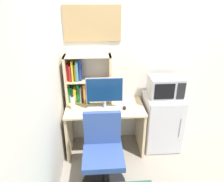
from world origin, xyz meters
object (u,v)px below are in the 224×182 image
at_px(water_bottle, 73,103).
at_px(monitor, 105,92).
at_px(computer_mouse, 124,108).
at_px(microwave, 165,87).
at_px(hutch_bookshelf, 82,81).
at_px(mini_fridge, 162,122).
at_px(desk_chair, 103,157).
at_px(wall_corkboard, 92,24).
at_px(keyboard, 103,109).

bearing_deg(water_bottle, monitor, -2.65).
distance_m(computer_mouse, microwave, 0.65).
bearing_deg(hutch_bookshelf, mini_fridge, -7.93).
bearing_deg(monitor, computer_mouse, -6.41).
bearing_deg(hutch_bookshelf, computer_mouse, -26.14).
height_order(mini_fridge, desk_chair, desk_chair).
bearing_deg(computer_mouse, wall_corkboard, 136.96).
relative_size(computer_mouse, microwave, 0.21).
relative_size(water_bottle, desk_chair, 0.23).
relative_size(monitor, microwave, 1.10).
height_order(monitor, water_bottle, monitor).
distance_m(hutch_bookshelf, water_bottle, 0.35).
bearing_deg(water_bottle, computer_mouse, -4.09).
bearing_deg(computer_mouse, hutch_bookshelf, 153.86).
relative_size(desk_chair, wall_corkboard, 1.20).
bearing_deg(hutch_bookshelf, keyboard, -45.71).
bearing_deg(keyboard, computer_mouse, 1.30).
height_order(hutch_bookshelf, water_bottle, hutch_bookshelf).
relative_size(mini_fridge, wall_corkboard, 1.11).
xyz_separation_m(monitor, microwave, (0.86, 0.09, 0.01)).
relative_size(monitor, water_bottle, 2.39).
xyz_separation_m(keyboard, desk_chair, (-0.03, -0.54, -0.35)).
xyz_separation_m(mini_fridge, wall_corkboard, (-1.00, 0.26, 1.41)).
bearing_deg(water_bottle, keyboard, -7.90).
relative_size(computer_mouse, wall_corkboard, 0.12).
distance_m(hutch_bookshelf, computer_mouse, 0.71).
bearing_deg(hutch_bookshelf, monitor, -39.50).
xyz_separation_m(hutch_bookshelf, computer_mouse, (0.58, -0.28, -0.31)).
bearing_deg(computer_mouse, microwave, 11.79).
bearing_deg(microwave, wall_corkboard, 165.60).
distance_m(desk_chair, wall_corkboard, 1.71).
relative_size(keyboard, computer_mouse, 4.52).
xyz_separation_m(hutch_bookshelf, monitor, (0.31, -0.25, -0.07)).
xyz_separation_m(keyboard, computer_mouse, (0.29, 0.01, 0.01)).
bearing_deg(monitor, desk_chair, -94.88).
height_order(keyboard, microwave, microwave).
xyz_separation_m(monitor, desk_chair, (-0.05, -0.58, -0.59)).
relative_size(computer_mouse, mini_fridge, 0.11).
xyz_separation_m(water_bottle, mini_fridge, (1.30, 0.07, -0.41)).
bearing_deg(water_bottle, wall_corkboard, 47.60).
height_order(computer_mouse, wall_corkboard, wall_corkboard).
bearing_deg(water_bottle, desk_chair, -56.97).
xyz_separation_m(microwave, desk_chair, (-0.91, -0.67, -0.60)).
relative_size(hutch_bookshelf, monitor, 1.38).
bearing_deg(wall_corkboard, desk_chair, -84.64).
xyz_separation_m(water_bottle, wall_corkboard, (0.30, 0.33, 1.00)).
height_order(water_bottle, wall_corkboard, wall_corkboard).
xyz_separation_m(monitor, water_bottle, (-0.44, 0.02, -0.16)).
bearing_deg(monitor, water_bottle, 177.35).
distance_m(water_bottle, wall_corkboard, 1.09).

